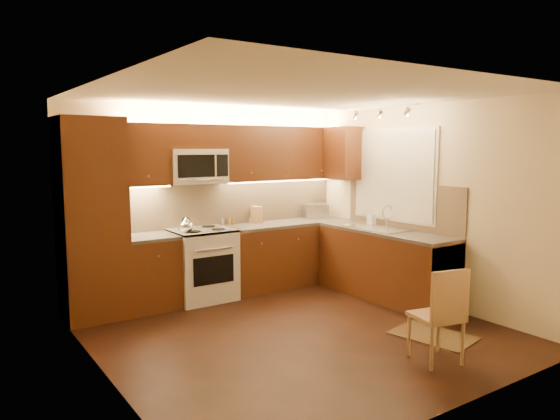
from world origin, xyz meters
TOP-DOWN VIEW (x-y plane):
  - floor at (0.00, 0.00)m, footprint 4.00×4.00m
  - ceiling at (0.00, 0.00)m, footprint 4.00×4.00m
  - wall_back at (0.00, 2.00)m, footprint 4.00×0.01m
  - wall_front at (0.00, -2.00)m, footprint 4.00×0.01m
  - wall_left at (-2.00, 0.00)m, footprint 0.01×4.00m
  - wall_right at (2.00, 0.00)m, footprint 0.01×4.00m
  - pantry at (-1.65, 1.70)m, footprint 0.70×0.60m
  - base_cab_back_left at (-0.99, 1.70)m, footprint 0.62×0.60m
  - counter_back_left at (-0.99, 1.70)m, footprint 0.62×0.60m
  - base_cab_back_right at (1.04, 1.70)m, footprint 1.92×0.60m
  - counter_back_right at (1.04, 1.70)m, footprint 1.92×0.60m
  - base_cab_right at (1.70, 0.40)m, footprint 0.60×2.00m
  - counter_right at (1.70, 0.40)m, footprint 0.60×2.00m
  - dishwasher at (1.70, -0.30)m, footprint 0.58×0.60m
  - backsplash_back at (0.35, 1.99)m, footprint 3.30×0.02m
  - backsplash_right at (1.99, 0.40)m, footprint 0.02×2.00m
  - upper_cab_back_left at (-0.99, 1.82)m, footprint 0.62×0.35m
  - upper_cab_back_right at (1.04, 1.82)m, footprint 1.92×0.35m
  - upper_cab_bridge at (-0.30, 1.82)m, footprint 0.76×0.35m
  - upper_cab_right_corner at (1.82, 1.40)m, footprint 0.35×0.50m
  - stove at (-0.30, 1.68)m, footprint 0.76×0.65m
  - microwave at (-0.30, 1.81)m, footprint 0.76×0.38m
  - window_frame at (1.99, 0.55)m, footprint 0.03×1.44m
  - window_blinds at (1.97, 0.55)m, footprint 0.02×1.36m
  - sink at (1.70, 0.55)m, footprint 0.52×0.86m
  - faucet at (1.88, 0.55)m, footprint 0.20×0.04m
  - track_light_bar at (1.55, 0.40)m, footprint 0.04×1.20m
  - kettle at (-0.56, 1.56)m, footprint 0.23×0.23m
  - toaster_oven at (1.64, 1.81)m, footprint 0.43×0.38m
  - knife_block at (0.66, 1.89)m, footprint 0.11×0.17m
  - spice_jar_a at (0.53, 1.85)m, footprint 0.06×0.06m
  - spice_jar_b at (0.29, 1.91)m, footprint 0.05×0.05m
  - spice_jar_c at (0.14, 1.93)m, footprint 0.06×0.06m
  - spice_jar_d at (0.24, 1.93)m, footprint 0.06×0.06m
  - soap_bottle at (1.86, 0.83)m, footprint 0.11×0.11m
  - rug at (1.10, -0.90)m, footprint 0.70×0.91m
  - dining_chair at (0.61, -1.33)m, footprint 0.47×0.47m

SIDE VIEW (x-z plane):
  - floor at x=0.00m, z-range -0.01..0.01m
  - rug at x=1.10m, z-range 0.00..0.01m
  - base_cab_back_left at x=-0.99m, z-range 0.00..0.86m
  - base_cab_back_right at x=1.04m, z-range 0.00..0.86m
  - base_cab_right at x=1.70m, z-range 0.00..0.86m
  - dishwasher at x=1.70m, z-range 0.01..0.85m
  - dining_chair at x=0.61m, z-range 0.00..0.89m
  - stove at x=-0.30m, z-range 0.00..0.92m
  - counter_back_left at x=-0.99m, z-range 0.86..0.90m
  - counter_back_right at x=1.04m, z-range 0.86..0.90m
  - counter_right at x=1.70m, z-range 0.86..0.90m
  - spice_jar_b at x=0.29m, z-range 0.90..0.99m
  - spice_jar_a at x=0.53m, z-range 0.90..0.99m
  - spice_jar_d at x=0.24m, z-range 0.90..0.99m
  - spice_jar_c at x=0.14m, z-range 0.90..1.00m
  - sink at x=1.70m, z-range 0.90..1.05m
  - soap_bottle at x=1.86m, z-range 0.90..1.10m
  - toaster_oven at x=1.64m, z-range 0.90..1.12m
  - knife_block at x=0.66m, z-range 0.90..1.13m
  - kettle at x=-0.56m, z-range 0.92..1.12m
  - faucet at x=1.88m, z-range 0.90..1.20m
  - pantry at x=-1.65m, z-range 0.00..2.30m
  - backsplash_back at x=0.35m, z-range 0.90..1.50m
  - backsplash_right at x=1.99m, z-range 0.90..1.50m
  - wall_back at x=0.00m, z-range 0.00..2.50m
  - wall_front at x=0.00m, z-range 0.00..2.50m
  - wall_left at x=-2.00m, z-range 0.00..2.50m
  - wall_right at x=2.00m, z-range 0.00..2.50m
  - window_frame at x=1.99m, z-range 0.98..2.22m
  - window_blinds at x=1.97m, z-range 1.02..2.18m
  - microwave at x=-0.30m, z-range 1.50..1.94m
  - upper_cab_back_left at x=-0.99m, z-range 1.50..2.25m
  - upper_cab_back_right at x=1.04m, z-range 1.50..2.25m
  - upper_cab_right_corner at x=1.82m, z-range 1.50..2.25m
  - upper_cab_bridge at x=-0.30m, z-range 1.94..2.25m
  - track_light_bar at x=1.55m, z-range 2.44..2.48m
  - ceiling at x=0.00m, z-range 2.50..2.50m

